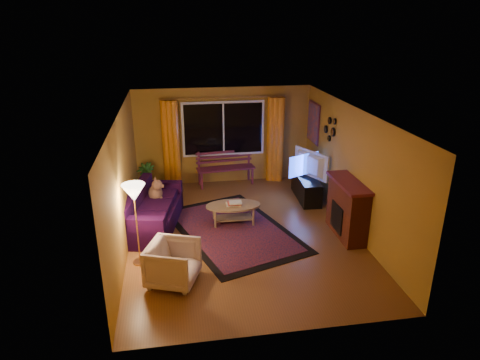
{
  "coord_description": "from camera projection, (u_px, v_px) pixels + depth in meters",
  "views": [
    {
      "loc": [
        -1.29,
        -7.67,
        4.15
      ],
      "look_at": [
        0.0,
        0.3,
        1.05
      ],
      "focal_mm": 32.0,
      "sensor_mm": 36.0,
      "label": 1
    }
  ],
  "objects": [
    {
      "name": "painting",
      "position": [
        313.0,
        122.0,
        10.74
      ],
      "size": [
        0.04,
        0.76,
        0.96
      ],
      "primitive_type": "cube",
      "color": "#CE4D1E",
      "rests_on": "wall_right"
    },
    {
      "name": "sofa",
      "position": [
        153.0,
        209.0,
        8.85
      ],
      "size": [
        1.28,
        2.2,
        0.83
      ],
      "primitive_type": "cube",
      "rotation": [
        0.0,
        0.0,
        -0.2
      ],
      "color": "black",
      "rests_on": "ground"
    },
    {
      "name": "potted_plant",
      "position": [
        146.0,
        179.0,
        10.5
      ],
      "size": [
        0.58,
        0.58,
        0.8
      ],
      "primitive_type": "imported",
      "rotation": [
        0.0,
        0.0,
        -0.35
      ],
      "color": "#235B1E",
      "rests_on": "ground"
    },
    {
      "name": "wall_left",
      "position": [
        123.0,
        183.0,
        7.96
      ],
      "size": [
        0.02,
        6.0,
        2.5
      ],
      "primitive_type": "cube",
      "color": "#B3812B",
      "rests_on": "ground"
    },
    {
      "name": "rug",
      "position": [
        233.0,
        230.0,
        8.86
      ],
      "size": [
        2.92,
        3.66,
        0.02
      ],
      "primitive_type": "cube",
      "rotation": [
        0.0,
        0.0,
        0.32
      ],
      "color": "maroon",
      "rests_on": "ground"
    },
    {
      "name": "armchair",
      "position": [
        173.0,
        261.0,
        7.0
      ],
      "size": [
        0.94,
        0.97,
        0.79
      ],
      "primitive_type": "imported",
      "rotation": [
        0.0,
        0.0,
        1.21
      ],
      "color": "beige",
      "rests_on": "ground"
    },
    {
      "name": "fireplace",
      "position": [
        347.0,
        210.0,
        8.49
      ],
      "size": [
        0.4,
        1.2,
        1.1
      ],
      "primitive_type": "cube",
      "color": "maroon",
      "rests_on": "ground"
    },
    {
      "name": "floor",
      "position": [
        242.0,
        233.0,
        8.75
      ],
      "size": [
        4.5,
        6.0,
        0.02
      ],
      "primitive_type": "cube",
      "color": "brown",
      "rests_on": "ground"
    },
    {
      "name": "curtain_right",
      "position": [
        275.0,
        140.0,
        11.2
      ],
      "size": [
        0.36,
        0.36,
        2.24
      ],
      "primitive_type": "cylinder",
      "color": "orange",
      "rests_on": "ground"
    },
    {
      "name": "tv_console",
      "position": [
        306.0,
        188.0,
        10.33
      ],
      "size": [
        0.51,
        1.34,
        0.55
      ],
      "primitive_type": "cube",
      "rotation": [
        0.0,
        0.0,
        -0.05
      ],
      "color": "black",
      "rests_on": "ground"
    },
    {
      "name": "dog",
      "position": [
        155.0,
        189.0,
        9.2
      ],
      "size": [
        0.42,
        0.52,
        0.51
      ],
      "primitive_type": null,
      "rotation": [
        0.0,
        0.0,
        0.19
      ],
      "color": "brown",
      "rests_on": "sofa"
    },
    {
      "name": "coffee_table",
      "position": [
        233.0,
        214.0,
        9.11
      ],
      "size": [
        1.19,
        1.19,
        0.42
      ],
      "primitive_type": "cylinder",
      "rotation": [
        0.0,
        0.0,
        -0.03
      ],
      "color": "#9F7F5C",
      "rests_on": "ground"
    },
    {
      "name": "television",
      "position": [
        308.0,
        164.0,
        10.11
      ],
      "size": [
        0.6,
        1.07,
        0.64
      ],
      "primitive_type": "imported",
      "rotation": [
        0.0,
        0.0,
        2.01
      ],
      "color": "black",
      "rests_on": "tv_console"
    },
    {
      "name": "floor_lamp",
      "position": [
        137.0,
        225.0,
        7.42
      ],
      "size": [
        0.27,
        0.27,
        1.52
      ],
      "primitive_type": "cylinder",
      "rotation": [
        0.0,
        0.0,
        -0.07
      ],
      "color": "#BF8C3F",
      "rests_on": "ground"
    },
    {
      "name": "wall_back",
      "position": [
        223.0,
        136.0,
        11.07
      ],
      "size": [
        4.5,
        0.02,
        2.5
      ],
      "primitive_type": "cube",
      "color": "#B3812B",
      "rests_on": "ground"
    },
    {
      "name": "ceiling",
      "position": [
        243.0,
        112.0,
        7.85
      ],
      "size": [
        4.5,
        6.0,
        0.02
      ],
      "primitive_type": "cube",
      "color": "white",
      "rests_on": "ground"
    },
    {
      "name": "curtain_left",
      "position": [
        171.0,
        144.0,
        10.8
      ],
      "size": [
        0.36,
        0.36,
        2.24
      ],
      "primitive_type": "cylinder",
      "color": "orange",
      "rests_on": "ground"
    },
    {
      "name": "window",
      "position": [
        223.0,
        129.0,
        10.94
      ],
      "size": [
        2.0,
        0.02,
        1.3
      ],
      "primitive_type": "cube",
      "color": "black",
      "rests_on": "wall_back"
    },
    {
      "name": "wall_right",
      "position": [
        353.0,
        170.0,
        8.64
      ],
      "size": [
        0.02,
        6.0,
        2.5
      ],
      "primitive_type": "cube",
      "color": "#B3812B",
      "rests_on": "ground"
    },
    {
      "name": "bench",
      "position": [
        226.0,
        176.0,
        11.2
      ],
      "size": [
        1.53,
        0.6,
        0.45
      ],
      "primitive_type": "cube",
      "rotation": [
        0.0,
        0.0,
        0.11
      ],
      "color": "#551A28",
      "rests_on": "ground"
    },
    {
      "name": "curtain_rod",
      "position": [
        223.0,
        98.0,
        10.61
      ],
      "size": [
        3.2,
        0.03,
        0.03
      ],
      "primitive_type": "cylinder",
      "rotation": [
        0.0,
        1.57,
        0.0
      ],
      "color": "#BF8C3F",
      "rests_on": "wall_back"
    },
    {
      "name": "mirror_cluster",
      "position": [
        330.0,
        128.0,
        9.63
      ],
      "size": [
        0.06,
        0.6,
        0.56
      ],
      "primitive_type": null,
      "color": "black",
      "rests_on": "wall_right"
    }
  ]
}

